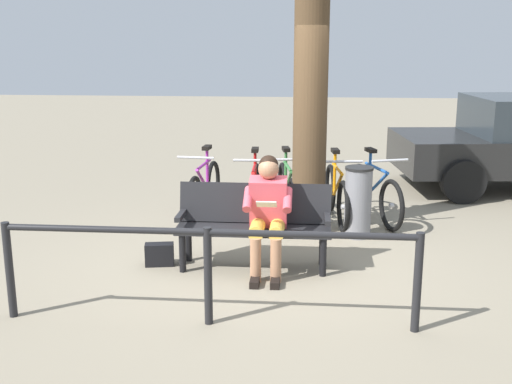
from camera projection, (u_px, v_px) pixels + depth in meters
The scene contains 12 objects.
ground_plane at pixel (263, 268), 6.65m from camera, with size 40.00×40.00×0.00m, color gray.
bench at pixel (254, 219), 6.61m from camera, with size 1.60×0.49×0.87m.
person_reading at pixel (268, 209), 6.40m from camera, with size 0.49×0.76×1.20m.
handbag at pixel (159, 254), 6.70m from camera, with size 0.30×0.14×0.24m, color black.
tree_trunk at pixel (310, 96), 7.54m from camera, with size 0.41×0.41×3.36m, color #4C3823.
litter_bin at pixel (358, 202), 7.61m from camera, with size 0.34×0.34×0.86m.
bicycle_silver at pixel (375, 194), 8.33m from camera, with size 0.66×1.61×0.94m.
bicycle_black at pixel (336, 195), 8.27m from camera, with size 0.48×1.67×0.94m.
bicycle_red at pixel (287, 192), 8.41m from camera, with size 0.48×1.67×0.94m.
bicycle_orange at pixel (254, 193), 8.35m from camera, with size 0.48×1.68×0.94m.
bicycle_green at pixel (204, 190), 8.52m from camera, with size 0.48×1.68×0.94m.
railing_fence at pixel (208, 256), 5.21m from camera, with size 3.50×0.08×0.85m.
Camera 1 is at (-0.46, 6.26, 2.35)m, focal length 44.34 mm.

